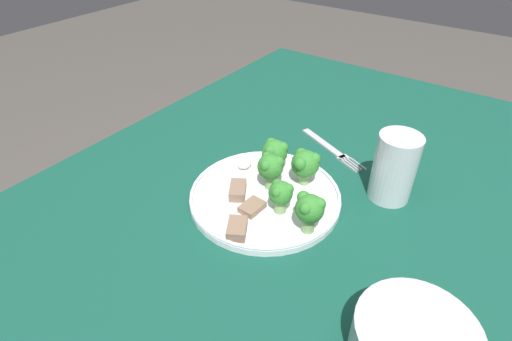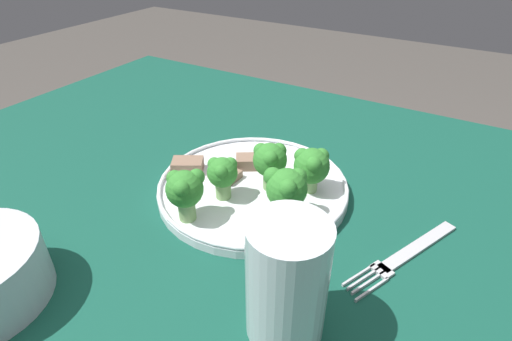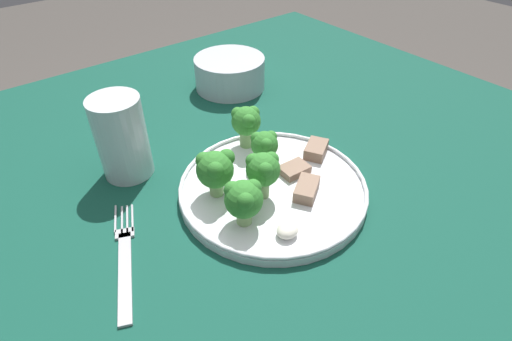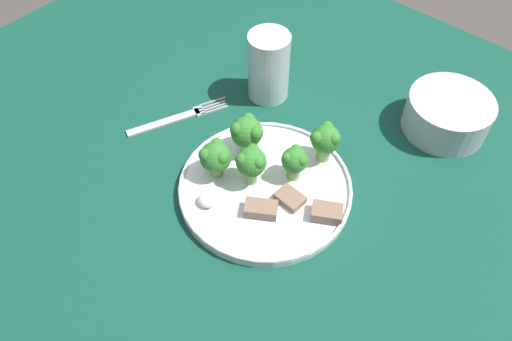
% 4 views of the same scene
% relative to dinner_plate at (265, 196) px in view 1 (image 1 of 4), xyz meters
% --- Properties ---
extents(table, '(1.29, 1.00, 0.75)m').
position_rel_dinner_plate_xyz_m(table, '(-0.05, 0.09, -0.10)').
color(table, '#114738').
rests_on(table, ground_plane).
extents(dinner_plate, '(0.27, 0.27, 0.02)m').
position_rel_dinner_plate_xyz_m(dinner_plate, '(0.00, 0.00, 0.00)').
color(dinner_plate, white).
rests_on(dinner_plate, table).
extents(fork, '(0.09, 0.18, 0.00)m').
position_rel_dinner_plate_xyz_m(fork, '(-0.22, 0.02, -0.01)').
color(fork, '#B2B2B7').
rests_on(fork, table).
extents(drinking_glass, '(0.07, 0.07, 0.13)m').
position_rel_dinner_plate_xyz_m(drinking_glass, '(-0.14, 0.18, 0.05)').
color(drinking_glass, silver).
rests_on(drinking_glass, table).
extents(broccoli_floret_near_rim_left, '(0.05, 0.05, 0.07)m').
position_rel_dinner_plate_xyz_m(broccoli_floret_near_rim_left, '(-0.02, -0.01, 0.05)').
color(broccoli_floret_near_rim_left, '#7FA866').
rests_on(broccoli_floret_near_rim_left, dinner_plate).
extents(broccoli_floret_center_left, '(0.05, 0.05, 0.06)m').
position_rel_dinner_plate_xyz_m(broccoli_floret_center_left, '(-0.07, -0.03, 0.04)').
color(broccoli_floret_center_left, '#7FA866').
rests_on(broccoli_floret_center_left, dinner_plate).
extents(broccoli_floret_back_left, '(0.05, 0.05, 0.07)m').
position_rel_dinner_plate_xyz_m(broccoli_floret_back_left, '(-0.07, 0.04, 0.05)').
color(broccoli_floret_back_left, '#7FA866').
rests_on(broccoli_floret_back_left, dinner_plate).
extents(broccoli_floret_front_left, '(0.05, 0.05, 0.07)m').
position_rel_dinner_plate_xyz_m(broccoli_floret_front_left, '(0.03, 0.11, 0.05)').
color(broccoli_floret_front_left, '#7FA866').
rests_on(broccoli_floret_front_left, dinner_plate).
extents(broccoli_floret_center_back, '(0.04, 0.04, 0.06)m').
position_rel_dinner_plate_xyz_m(broccoli_floret_center_back, '(0.02, 0.04, 0.04)').
color(broccoli_floret_center_back, '#7FA866').
rests_on(broccoli_floret_center_back, dinner_plate).
extents(meat_slice_front_slice, '(0.06, 0.05, 0.02)m').
position_rel_dinner_plate_xyz_m(meat_slice_front_slice, '(0.03, -0.04, 0.01)').
color(meat_slice_front_slice, '#846651').
rests_on(meat_slice_front_slice, dinner_plate).
extents(meat_slice_middle_slice, '(0.05, 0.05, 0.02)m').
position_rel_dinner_plate_xyz_m(meat_slice_middle_slice, '(0.10, 0.02, 0.01)').
color(meat_slice_middle_slice, '#846651').
rests_on(meat_slice_middle_slice, dinner_plate).
extents(meat_slice_rear_slice, '(0.04, 0.03, 0.01)m').
position_rel_dinner_plate_xyz_m(meat_slice_rear_slice, '(0.05, 0.00, 0.01)').
color(meat_slice_rear_slice, '#846651').
rests_on(meat_slice_rear_slice, dinner_plate).
extents(sauce_dollop, '(0.03, 0.03, 0.02)m').
position_rel_dinner_plate_xyz_m(sauce_dollop, '(-0.05, -0.08, 0.01)').
color(sauce_dollop, silver).
rests_on(sauce_dollop, dinner_plate).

